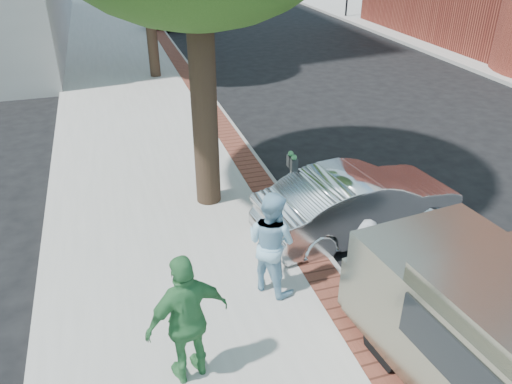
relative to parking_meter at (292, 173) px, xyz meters
name	(u,v)px	position (x,y,z in m)	size (l,w,h in m)	color
ground	(261,249)	(-0.81, -0.63, -1.21)	(120.00, 120.00, 0.00)	black
sidewalk	(140,114)	(-2.31, 7.37, -1.13)	(5.00, 60.00, 0.15)	#9E9991
brick_strip	(208,105)	(-0.11, 7.37, -1.05)	(0.60, 60.00, 0.01)	brown
curb	(218,106)	(0.24, 7.37, -1.13)	(0.10, 60.00, 0.15)	gray
parking_meter	(292,173)	(0.00, 0.00, 0.00)	(0.12, 0.32, 1.47)	gray
person_gray	(363,268)	(0.09, -2.81, -0.26)	(0.58, 0.38, 1.59)	#99999E
person_officer	(271,242)	(-1.06, -1.90, -0.17)	(0.86, 0.67, 1.78)	#8FC1DD
person_green	(188,320)	(-2.64, -3.30, -0.10)	(1.12, 0.47, 1.92)	#3A8146
sedan_silver	(360,202)	(1.20, -0.62, -0.53)	(1.44, 4.12, 1.36)	silver
bg_car	(182,17)	(1.39, 20.96, -0.52)	(1.61, 3.99, 1.36)	black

